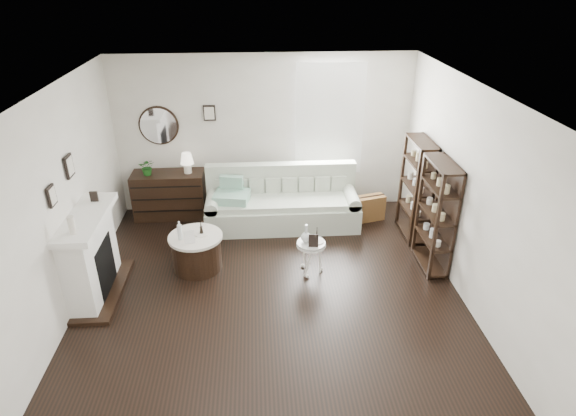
{
  "coord_description": "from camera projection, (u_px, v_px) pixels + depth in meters",
  "views": [
    {
      "loc": [
        -0.14,
        -5.13,
        3.93
      ],
      "look_at": [
        0.27,
        0.8,
        0.92
      ],
      "focal_mm": 30.0,
      "sensor_mm": 36.0,
      "label": 1
    }
  ],
  "objects": [
    {
      "name": "room",
      "position": [
        308.0,
        120.0,
        8.07
      ],
      "size": [
        5.5,
        5.5,
        5.5
      ],
      "color": "black",
      "rests_on": "ground"
    },
    {
      "name": "fireplace",
      "position": [
        92.0,
        258.0,
        6.23
      ],
      "size": [
        0.5,
        1.4,
        1.84
      ],
      "color": "white",
      "rests_on": "ground"
    },
    {
      "name": "shelf_unit_far",
      "position": [
        416.0,
        189.0,
        7.51
      ],
      "size": [
        0.3,
        0.8,
        1.6
      ],
      "color": "black",
      "rests_on": "ground"
    },
    {
      "name": "shelf_unit_near",
      "position": [
        436.0,
        216.0,
        6.7
      ],
      "size": [
        0.3,
        0.8,
        1.6
      ],
      "color": "black",
      "rests_on": "ground"
    },
    {
      "name": "sofa",
      "position": [
        282.0,
        206.0,
        8.06
      ],
      "size": [
        2.51,
        0.87,
        0.98
      ],
      "color": "#A8B19E",
      "rests_on": "ground"
    },
    {
      "name": "quilt",
      "position": [
        232.0,
        197.0,
        7.79
      ],
      "size": [
        0.62,
        0.54,
        0.14
      ],
      "primitive_type": "cube",
      "rotation": [
        0.0,
        0.0,
        -0.18
      ],
      "color": "#299877",
      "rests_on": "sofa"
    },
    {
      "name": "suitcase",
      "position": [
        365.0,
        209.0,
        8.19
      ],
      "size": [
        0.69,
        0.38,
        0.44
      ],
      "primitive_type": "cube",
      "rotation": [
        0.0,
        0.0,
        0.27
      ],
      "color": "brown",
      "rests_on": "ground"
    },
    {
      "name": "dresser",
      "position": [
        170.0,
        195.0,
        8.26
      ],
      "size": [
        1.2,
        0.52,
        0.8
      ],
      "color": "black",
      "rests_on": "ground"
    },
    {
      "name": "table_lamp",
      "position": [
        187.0,
        163.0,
        8.02
      ],
      "size": [
        0.29,
        0.29,
        0.35
      ],
      "primitive_type": null,
      "rotation": [
        0.0,
        0.0,
        0.43
      ],
      "color": "#F2E5CC",
      "rests_on": "dresser"
    },
    {
      "name": "potted_plant",
      "position": [
        147.0,
        167.0,
        7.95
      ],
      "size": [
        0.27,
        0.24,
        0.29
      ],
      "primitive_type": "imported",
      "rotation": [
        0.0,
        0.0,
        0.06
      ],
      "color": "#1A5518",
      "rests_on": "dresser"
    },
    {
      "name": "drum_table",
      "position": [
        197.0,
        251.0,
        6.87
      ],
      "size": [
        0.76,
        0.76,
        0.53
      ],
      "rotation": [
        0.0,
        0.0,
        -0.13
      ],
      "color": "black",
      "rests_on": "ground"
    },
    {
      "name": "pedestal_table",
      "position": [
        311.0,
        245.0,
        6.69
      ],
      "size": [
        0.41,
        0.41,
        0.49
      ],
      "rotation": [
        0.0,
        0.0,
        -0.38
      ],
      "color": "silver",
      "rests_on": "ground"
    },
    {
      "name": "eiffel_drum",
      "position": [
        201.0,
        227.0,
        6.76
      ],
      "size": [
        0.15,
        0.15,
        0.21
      ],
      "primitive_type": null,
      "rotation": [
        0.0,
        0.0,
        -0.29
      ],
      "color": "black",
      "rests_on": "drum_table"
    },
    {
      "name": "bottle_drum",
      "position": [
        180.0,
        230.0,
        6.61
      ],
      "size": [
        0.07,
        0.07,
        0.28
      ],
      "primitive_type": "cylinder",
      "color": "silver",
      "rests_on": "drum_table"
    },
    {
      "name": "card_frame_drum",
      "position": [
        189.0,
        237.0,
        6.54
      ],
      "size": [
        0.15,
        0.1,
        0.18
      ],
      "primitive_type": "cube",
      "rotation": [
        -0.21,
        0.0,
        0.34
      ],
      "color": "white",
      "rests_on": "drum_table"
    },
    {
      "name": "eiffel_ped",
      "position": [
        317.0,
        235.0,
        6.65
      ],
      "size": [
        0.14,
        0.14,
        0.2
      ],
      "primitive_type": null,
      "rotation": [
        0.0,
        0.0,
        -0.24
      ],
      "color": "black",
      "rests_on": "pedestal_table"
    },
    {
      "name": "flask_ped",
      "position": [
        306.0,
        234.0,
        6.62
      ],
      "size": [
        0.14,
        0.14,
        0.27
      ],
      "primitive_type": null,
      "color": "silver",
      "rests_on": "pedestal_table"
    },
    {
      "name": "card_frame_ped",
      "position": [
        313.0,
        241.0,
        6.54
      ],
      "size": [
        0.14,
        0.07,
        0.18
      ],
      "primitive_type": "cube",
      "rotation": [
        -0.21,
        0.0,
        -0.11
      ],
      "color": "black",
      "rests_on": "pedestal_table"
    }
  ]
}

